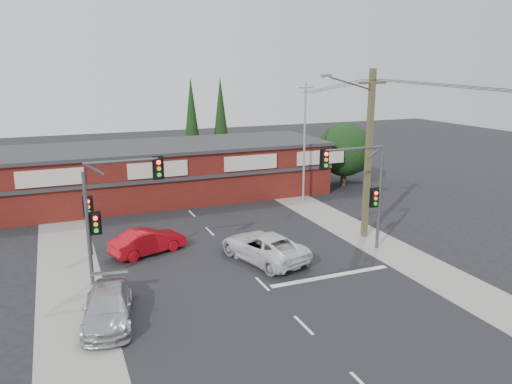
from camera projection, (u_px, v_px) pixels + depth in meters
name	position (u px, v px, depth m)	size (l,w,h in m)	color
ground	(254.00, 276.00, 24.74)	(120.00, 120.00, 0.00)	black
road_strip	(222.00, 244.00, 29.23)	(14.00, 70.00, 0.01)	black
verge_left	(68.00, 265.00, 26.09)	(3.00, 70.00, 0.02)	gray
verge_right	(346.00, 227.00, 32.36)	(3.00, 70.00, 0.02)	gray
stop_line	(331.00, 276.00, 24.68)	(6.50, 0.35, 0.01)	silver
white_suv	(264.00, 246.00, 26.65)	(2.51, 5.43, 1.51)	silver
silver_suv	(108.00, 307.00, 20.12)	(1.87, 4.61, 1.34)	#B0B3B6
red_sedan	(148.00, 241.00, 27.60)	(1.47, 4.20, 1.38)	#B50B15
lane_dashes	(200.00, 222.00, 33.31)	(0.12, 56.70, 0.01)	silver
shop_building	(161.00, 171.00, 39.10)	(27.30, 8.40, 4.22)	#4C130F
tree_cluster	(344.00, 152.00, 43.31)	(5.90, 5.10, 5.50)	#2D2116
conifer_near	(192.00, 118.00, 46.23)	(1.80, 1.80, 9.25)	#2D2116
conifer_far	(221.00, 115.00, 49.32)	(1.80, 1.80, 9.25)	#2D2116
traffic_mast_left	(110.00, 203.00, 23.22)	(3.77, 0.27, 5.97)	#47494C
traffic_mast_right	(363.00, 183.00, 27.21)	(3.96, 0.27, 5.97)	#47494C
pedestal_signal	(89.00, 213.00, 26.89)	(0.55, 0.27, 3.38)	#47494C
utility_pole	(367.00, 149.00, 29.19)	(4.38, 0.59, 10.00)	brown
steel_pole	(304.00, 140.00, 37.68)	(1.20, 0.16, 9.00)	gray
power_lines	(440.00, 90.00, 23.45)	(2.01, 29.00, 1.22)	black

